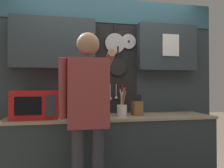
{
  "coord_description": "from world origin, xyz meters",
  "views": [
    {
      "loc": [
        -0.53,
        -2.6,
        1.23
      ],
      "look_at": [
        0.03,
        0.18,
        1.28
      ],
      "focal_mm": 35.0,
      "sensor_mm": 36.0,
      "label": 1
    }
  ],
  "objects_px": {
    "microwave": "(36,104)",
    "utensil_crock": "(122,109)",
    "knife_block": "(137,108)",
    "person": "(88,107)"
  },
  "relations": [
    {
      "from": "knife_block",
      "to": "person",
      "type": "xyz_separation_m",
      "value": [
        -0.66,
        -0.52,
        0.07
      ]
    },
    {
      "from": "knife_block",
      "to": "person",
      "type": "relative_size",
      "value": 0.15
    },
    {
      "from": "person",
      "to": "microwave",
      "type": "bearing_deg",
      "value": 135.79
    },
    {
      "from": "microwave",
      "to": "utensil_crock",
      "type": "relative_size",
      "value": 1.39
    },
    {
      "from": "microwave",
      "to": "knife_block",
      "type": "xyz_separation_m",
      "value": [
        1.19,
        0.0,
        -0.06
      ]
    },
    {
      "from": "microwave",
      "to": "utensil_crock",
      "type": "xyz_separation_m",
      "value": [
        1.0,
        0.0,
        -0.07
      ]
    },
    {
      "from": "knife_block",
      "to": "utensil_crock",
      "type": "xyz_separation_m",
      "value": [
        -0.19,
        0.0,
        -0.01
      ]
    },
    {
      "from": "microwave",
      "to": "person",
      "type": "bearing_deg",
      "value": -44.21
    },
    {
      "from": "person",
      "to": "knife_block",
      "type": "bearing_deg",
      "value": 38.43
    },
    {
      "from": "utensil_crock",
      "to": "person",
      "type": "xyz_separation_m",
      "value": [
        -0.46,
        -0.52,
        0.08
      ]
    }
  ]
}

